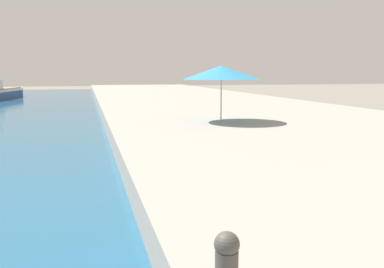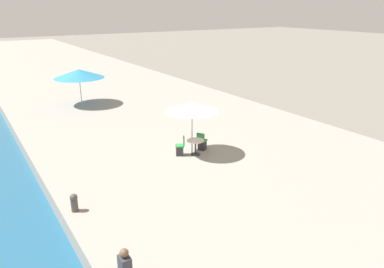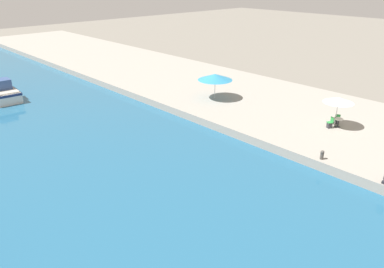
{
  "view_description": "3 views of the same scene",
  "coord_description": "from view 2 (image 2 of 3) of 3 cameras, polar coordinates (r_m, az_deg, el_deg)",
  "views": [
    {
      "loc": [
        -0.88,
        5.87,
        2.97
      ],
      "look_at": [
        1.5,
        15.49,
        1.53
      ],
      "focal_mm": 40.0,
      "sensor_mm": 36.0,
      "label": 1
    },
    {
      "loc": [
        -2.18,
        -1.99,
        7.46
      ],
      "look_at": [
        6.67,
        12.06,
        1.73
      ],
      "focal_mm": 35.0,
      "sensor_mm": 36.0,
      "label": 2
    },
    {
      "loc": [
        -21.68,
        -0.83,
        12.41
      ],
      "look_at": [
        -4.0,
        18.0,
        1.33
      ],
      "focal_mm": 35.0,
      "sensor_mm": 36.0,
      "label": 3
    }
  ],
  "objects": [
    {
      "name": "cafe_chair_right",
      "position": [
        18.3,
        1.53,
        -1.46
      ],
      "size": [
        0.57,
        0.56,
        0.91
      ],
      "rotation": [
        0.0,
        0.0,
        -1.03
      ],
      "color": "#2D2D33",
      "rests_on": "quay_promenade"
    },
    {
      "name": "mooring_bollard",
      "position": [
        13.63,
        -17.53,
        -9.85
      ],
      "size": [
        0.26,
        0.26,
        0.65
      ],
      "color": "#4C4742",
      "rests_on": "quay_promenade"
    },
    {
      "name": "cafe_umbrella_pink",
      "position": [
        17.18,
        -0.0,
        4.16
      ],
      "size": [
        2.46,
        2.46,
        2.54
      ],
      "color": "#B7B7B7",
      "rests_on": "quay_promenade"
    },
    {
      "name": "cafe_table",
      "position": [
        17.61,
        0.54,
        -1.57
      ],
      "size": [
        0.8,
        0.8,
        0.74
      ],
      "color": "#333338",
      "rests_on": "quay_promenade"
    },
    {
      "name": "quay_promenade",
      "position": [
        40.92,
        -17.5,
        8.19
      ],
      "size": [
        16.0,
        90.0,
        0.73
      ],
      "color": "gray",
      "rests_on": "ground_plane"
    },
    {
      "name": "cafe_chair_left",
      "position": [
        17.66,
        -1.81,
        -2.25
      ],
      "size": [
        0.57,
        0.56,
        0.91
      ],
      "rotation": [
        0.0,
        0.0,
        1.07
      ],
      "color": "#2D2D33",
      "rests_on": "quay_promenade"
    },
    {
      "name": "cafe_umbrella_white",
      "position": [
        27.55,
        -16.86,
        8.8
      ],
      "size": [
        3.47,
        3.47,
        2.52
      ],
      "color": "#B7B7B7",
      "rests_on": "quay_promenade"
    }
  ]
}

